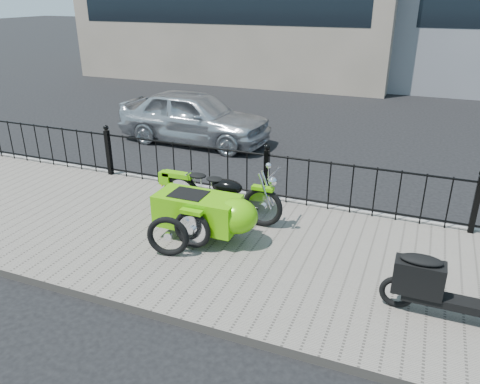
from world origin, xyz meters
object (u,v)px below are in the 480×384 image
at_px(spare_tire, 168,236).
at_px(sedan_car, 194,117).
at_px(motorcycle_sidecar, 212,208).
at_px(scooter, 441,286).

relative_size(spare_tire, sedan_car, 0.16).
height_order(motorcycle_sidecar, scooter, scooter).
bearing_deg(scooter, motorcycle_sidecar, 166.22).
bearing_deg(scooter, sedan_car, 137.50).
xyz_separation_m(scooter, sedan_car, (-6.09, 5.58, 0.15)).
distance_m(spare_tire, sedan_car, 6.08).
xyz_separation_m(scooter, spare_tire, (-3.67, 0.01, -0.10)).
xyz_separation_m(motorcycle_sidecar, scooter, (3.34, -0.82, -0.06)).
distance_m(motorcycle_sidecar, spare_tire, 0.89).
distance_m(scooter, sedan_car, 8.26).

